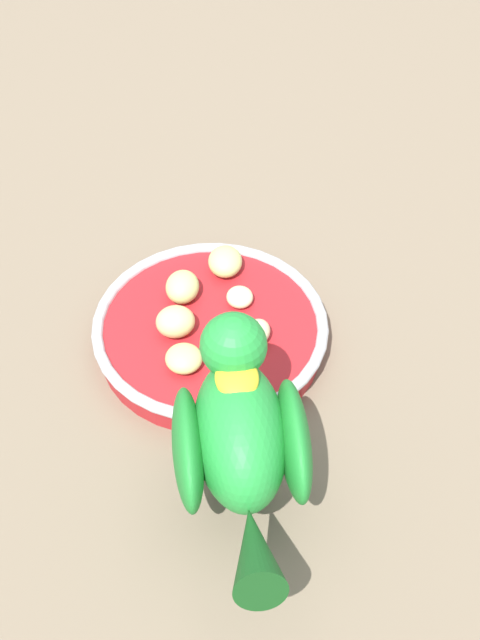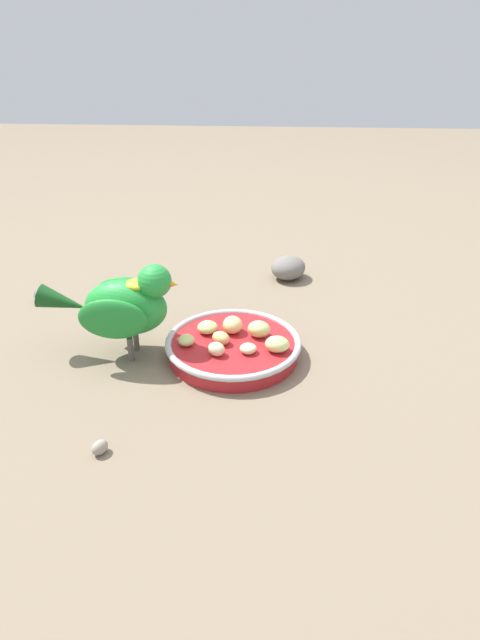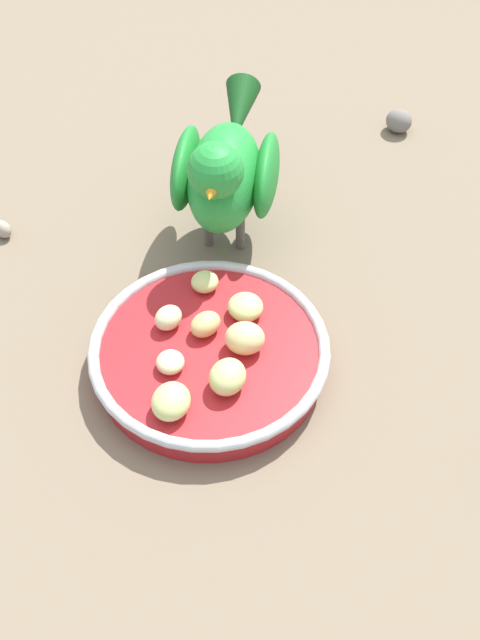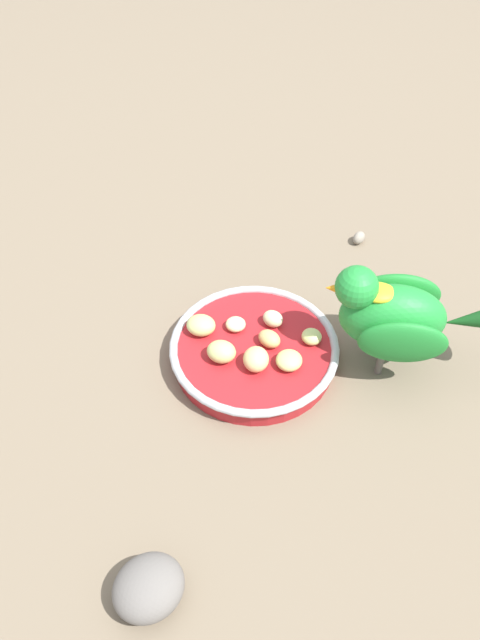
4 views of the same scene
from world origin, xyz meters
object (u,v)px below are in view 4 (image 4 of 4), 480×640
object	(u,v)px
rock_large	(148,588)
pebble_0	(359,238)
parrot	(397,314)
apple_piece_3	(269,339)
apple_piece_0	(221,352)
apple_piece_4	(236,324)
feeding_bowl	(254,351)
apple_piece_7	(273,319)
apple_piece_6	(201,325)
apple_piece_5	(256,359)
apple_piece_1	(312,335)
apple_piece_2	(289,360)

from	to	relation	value
rock_large	pebble_0	distance (m)	0.57
parrot	apple_piece_3	bearing A→B (deg)	1.66
apple_piece_0	parrot	xyz separation A→B (m)	(-0.03, 0.20, 0.05)
apple_piece_4	apple_piece_3	bearing A→B (deg)	60.56
feeding_bowl	apple_piece_7	size ratio (longest dim) A/B	7.93
apple_piece_6	rock_large	xyz separation A→B (m)	(0.32, -0.02, -0.01)
pebble_0	feeding_bowl	bearing A→B (deg)	-32.07
pebble_0	parrot	bearing A→B (deg)	4.88
apple_piece_6	apple_piece_4	bearing A→B (deg)	100.44
feeding_bowl	apple_piece_5	xyz separation A→B (m)	(0.03, 0.00, 0.02)
apple_piece_1	parrot	bearing A→B (deg)	83.02
apple_piece_6	parrot	xyz separation A→B (m)	(0.02, 0.23, 0.05)
apple_piece_0	apple_piece_6	size ratio (longest dim) A/B	0.97
feeding_bowl	apple_piece_2	xyz separation A→B (m)	(0.03, 0.04, 0.02)
apple_piece_5	apple_piece_3	bearing A→B (deg)	157.20
apple_piece_7	pebble_0	bearing A→B (deg)	147.40
feeding_bowl	apple_piece_1	distance (m)	0.07
apple_piece_7	rock_large	bearing A→B (deg)	-17.98
apple_piece_6	rock_large	distance (m)	0.32
rock_large	apple_piece_2	bearing A→B (deg)	154.48
feeding_bowl	parrot	size ratio (longest dim) A/B	0.96
parrot	apple_piece_6	bearing A→B (deg)	-2.28
apple_piece_6	rock_large	world-z (taller)	apple_piece_6
apple_piece_5	parrot	world-z (taller)	parrot
apple_piece_6	pebble_0	world-z (taller)	apple_piece_6
apple_piece_4	parrot	distance (m)	0.19
apple_piece_7	apple_piece_6	bearing A→B (deg)	-79.19
apple_piece_3	apple_piece_6	bearing A→B (deg)	-100.78
apple_piece_1	rock_large	xyz separation A→B (m)	(0.31, -0.16, -0.01)
feeding_bowl	apple_piece_6	size ratio (longest dim) A/B	5.76
apple_piece_3	apple_piece_0	bearing A→B (deg)	-65.48
apple_piece_5	apple_piece_6	bearing A→B (deg)	-126.60
apple_piece_1	pebble_0	xyz separation A→B (m)	(-0.21, 0.07, -0.02)
apple_piece_0	parrot	world-z (taller)	parrot
pebble_0	apple_piece_0	bearing A→B (deg)	-36.12
apple_piece_6	pebble_0	xyz separation A→B (m)	(-0.21, 0.21, -0.03)
rock_large	pebble_0	world-z (taller)	rock_large
apple_piece_0	apple_piece_7	distance (m)	0.08
parrot	rock_large	distance (m)	0.40
feeding_bowl	pebble_0	world-z (taller)	feeding_bowl
apple_piece_7	rock_large	world-z (taller)	same
apple_piece_0	apple_piece_2	bearing A→B (deg)	85.43
apple_piece_2	pebble_0	distance (m)	0.27
apple_piece_0	apple_piece_7	bearing A→B (deg)	134.35
apple_piece_3	apple_piece_4	bearing A→B (deg)	-119.44
apple_piece_1	parrot	world-z (taller)	parrot
apple_piece_3	apple_piece_7	size ratio (longest dim) A/B	1.12
apple_piece_0	apple_piece_3	world-z (taller)	apple_piece_0
parrot	apple_piece_4	bearing A→B (deg)	-5.58
apple_piece_5	parrot	distance (m)	0.17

